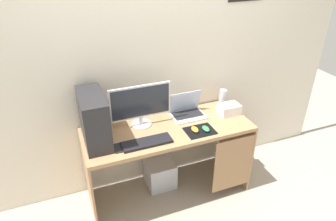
# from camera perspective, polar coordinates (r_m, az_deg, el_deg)

# --- Properties ---
(ground_plane) EXTENTS (8.00, 8.00, 0.00)m
(ground_plane) POSITION_cam_1_polar(r_m,az_deg,el_deg) (3.20, -0.00, -14.75)
(ground_plane) COLOR #9E9384
(wall_back) EXTENTS (4.00, 0.05, 2.60)m
(wall_back) POSITION_cam_1_polar(r_m,az_deg,el_deg) (2.77, -2.51, 9.81)
(wall_back) COLOR beige
(wall_back) RESTS_ON ground_plane
(desk) EXTENTS (1.52, 0.59, 0.76)m
(desk) POSITION_cam_1_polar(r_m,az_deg,el_deg) (2.81, 0.48, -5.89)
(desk) COLOR #A37A51
(desk) RESTS_ON ground_plane
(pc_tower) EXTENTS (0.20, 0.46, 0.43)m
(pc_tower) POSITION_cam_1_polar(r_m,az_deg,el_deg) (2.52, -13.76, -1.55)
(pc_tower) COLOR #232326
(pc_tower) RESTS_ON desk
(monitor) EXTENTS (0.55, 0.19, 0.39)m
(monitor) POSITION_cam_1_polar(r_m,az_deg,el_deg) (2.68, -5.16, 1.09)
(monitor) COLOR silver
(monitor) RESTS_ON desk
(laptop) EXTENTS (0.32, 0.24, 0.22)m
(laptop) POSITION_cam_1_polar(r_m,az_deg,el_deg) (2.92, 3.58, -0.03)
(laptop) COLOR #B7BCC6
(laptop) RESTS_ON desk
(speaker) EXTENTS (0.07, 0.07, 0.18)m
(speaker) POSITION_cam_1_polar(r_m,az_deg,el_deg) (3.09, 10.22, 2.29)
(speaker) COLOR #B7BCC6
(speaker) RESTS_ON desk
(projector) EXTENTS (0.20, 0.14, 0.10)m
(projector) POSITION_cam_1_polar(r_m,az_deg,el_deg) (2.98, 11.37, 0.23)
(projector) COLOR white
(projector) RESTS_ON desk
(keyboard) EXTENTS (0.42, 0.14, 0.02)m
(keyboard) POSITION_cam_1_polar(r_m,az_deg,el_deg) (2.53, -3.98, -6.01)
(keyboard) COLOR black
(keyboard) RESTS_ON desk
(mousepad) EXTENTS (0.26, 0.20, 0.00)m
(mousepad) POSITION_cam_1_polar(r_m,az_deg,el_deg) (2.70, 6.00, -3.82)
(mousepad) COLOR black
(mousepad) RESTS_ON desk
(mouse_left) EXTENTS (0.06, 0.10, 0.03)m
(mouse_left) POSITION_cam_1_polar(r_m,az_deg,el_deg) (2.68, 5.07, -3.56)
(mouse_left) COLOR orange
(mouse_left) RESTS_ON mousepad
(mouse_right) EXTENTS (0.06, 0.10, 0.03)m
(mouse_right) POSITION_cam_1_polar(r_m,az_deg,el_deg) (2.70, 7.12, -3.41)
(mouse_right) COLOR #338C4C
(mouse_right) RESTS_ON mousepad
(cell_phone) EXTENTS (0.07, 0.13, 0.01)m
(cell_phone) POSITION_cam_1_polar(r_m,az_deg,el_deg) (2.50, -9.34, -6.98)
(cell_phone) COLOR #232326
(cell_phone) RESTS_ON desk
(subwoofer) EXTENTS (0.28, 0.28, 0.28)m
(subwoofer) POSITION_cam_1_polar(r_m,az_deg,el_deg) (3.18, -1.52, -11.67)
(subwoofer) COLOR #B7BCC6
(subwoofer) RESTS_ON ground_plane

